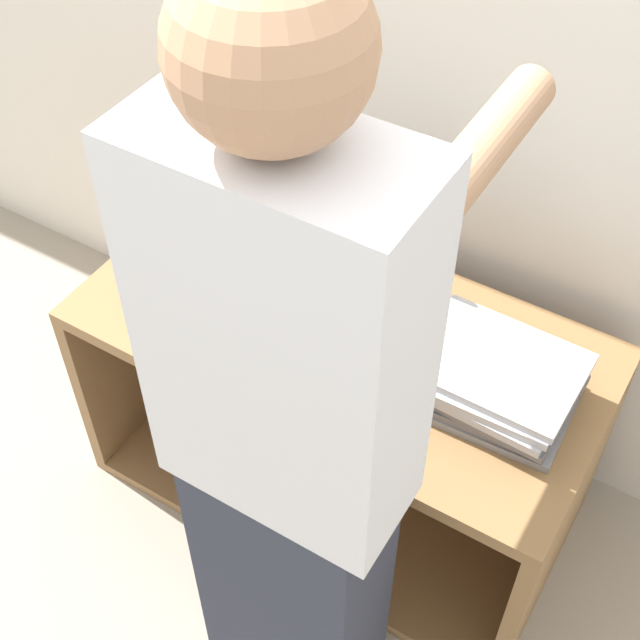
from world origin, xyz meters
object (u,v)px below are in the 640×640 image
object	(u,v)px
laptop_stack_right	(492,380)
laptop_stack_left	(210,265)
person	(291,460)
laptop_open	(353,300)

from	to	relation	value
laptop_stack_right	laptop_stack_left	bearing A→B (deg)	179.91
person	laptop_open	bearing A→B (deg)	109.28
laptop_open	laptop_stack_left	world-z (taller)	laptop_open
laptop_stack_left	person	world-z (taller)	person
laptop_open	laptop_stack_right	world-z (taller)	laptop_open
laptop_open	person	distance (m)	0.63
laptop_stack_left	laptop_stack_right	distance (m)	0.73
laptop_stack_left	laptop_stack_right	world-z (taller)	laptop_stack_right
laptop_open	laptop_stack_right	xyz separation A→B (m)	(0.37, -0.06, 0.00)
laptop_open	laptop_stack_left	bearing A→B (deg)	-171.49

